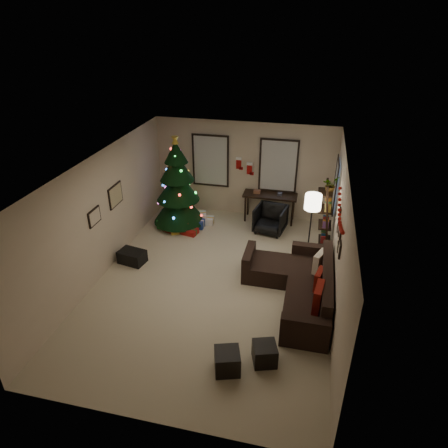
{
  "coord_description": "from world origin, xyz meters",
  "views": [
    {
      "loc": [
        1.85,
        -6.94,
        5.29
      ],
      "look_at": [
        0.1,
        0.6,
        1.15
      ],
      "focal_mm": 32.18,
      "sensor_mm": 36.0,
      "label": 1
    }
  ],
  "objects_px": {
    "christmas_tree": "(178,189)",
    "bookshelf": "(326,220)",
    "sofa": "(299,285)",
    "desk_chair": "(270,219)",
    "desk": "(270,197)"
  },
  "relations": [
    {
      "from": "sofa",
      "to": "bookshelf",
      "type": "distance_m",
      "value": 2.0
    },
    {
      "from": "bookshelf",
      "to": "desk",
      "type": "bearing_deg",
      "value": 136.05
    },
    {
      "from": "christmas_tree",
      "to": "desk_chair",
      "type": "xyz_separation_m",
      "value": [
        2.49,
        0.18,
        -0.7
      ]
    },
    {
      "from": "sofa",
      "to": "desk_chair",
      "type": "height_order",
      "value": "sofa"
    },
    {
      "from": "sofa",
      "to": "bookshelf",
      "type": "bearing_deg",
      "value": 76.12
    },
    {
      "from": "desk",
      "to": "bookshelf",
      "type": "distance_m",
      "value": 2.09
    },
    {
      "from": "sofa",
      "to": "bookshelf",
      "type": "relative_size",
      "value": 1.45
    },
    {
      "from": "bookshelf",
      "to": "sofa",
      "type": "bearing_deg",
      "value": -103.88
    },
    {
      "from": "sofa",
      "to": "bookshelf",
      "type": "xyz_separation_m",
      "value": [
        0.46,
        1.84,
        0.62
      ]
    },
    {
      "from": "christmas_tree",
      "to": "bookshelf",
      "type": "height_order",
      "value": "christmas_tree"
    },
    {
      "from": "christmas_tree",
      "to": "bookshelf",
      "type": "bearing_deg",
      "value": -9.01
    },
    {
      "from": "sofa",
      "to": "desk_chair",
      "type": "xyz_separation_m",
      "value": [
        -0.93,
        2.64,
        0.09
      ]
    },
    {
      "from": "desk",
      "to": "christmas_tree",
      "type": "bearing_deg",
      "value": -160.78
    },
    {
      "from": "sofa",
      "to": "desk",
      "type": "bearing_deg",
      "value": 107.6
    },
    {
      "from": "desk_chair",
      "to": "bookshelf",
      "type": "distance_m",
      "value": 1.69
    }
  ]
}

